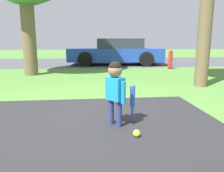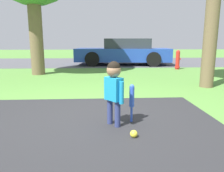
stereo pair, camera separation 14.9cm
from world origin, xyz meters
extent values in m
plane|color=#518438|center=(0.00, 0.00, 0.00)|extent=(60.00, 60.00, 0.00)
cube|color=#4C4C51|center=(0.00, 9.27, 0.00)|extent=(40.00, 6.00, 0.01)
cylinder|color=navy|center=(0.31, -0.39, 0.18)|extent=(0.08, 0.08, 0.36)
cylinder|color=navy|center=(0.40, -0.51, 0.18)|extent=(0.08, 0.08, 0.36)
cube|color=#198CC6|center=(0.36, -0.45, 0.51)|extent=(0.25, 0.27, 0.31)
cylinder|color=#198CC6|center=(0.26, -0.33, 0.48)|extent=(0.06, 0.06, 0.29)
cylinder|color=#198CC6|center=(0.45, -0.56, 0.48)|extent=(0.06, 0.06, 0.29)
sphere|color=#997051|center=(0.36, -0.45, 0.76)|extent=(0.19, 0.19, 0.19)
sphere|color=black|center=(0.36, -0.45, 0.79)|extent=(0.17, 0.17, 0.17)
sphere|color=blue|center=(0.62, -0.34, 0.02)|extent=(0.04, 0.04, 0.04)
cylinder|color=blue|center=(0.62, -0.34, 0.12)|extent=(0.03, 0.03, 0.23)
cylinder|color=blue|center=(0.62, -0.34, 0.37)|extent=(0.07, 0.07, 0.28)
sphere|color=blue|center=(0.62, -0.34, 0.51)|extent=(0.07, 0.07, 0.07)
sphere|color=yellow|center=(0.57, -0.85, 0.05)|extent=(0.09, 0.09, 0.09)
cylinder|color=red|center=(3.42, 5.66, 0.36)|extent=(0.16, 0.16, 0.72)
sphere|color=red|center=(3.42, 5.66, 0.72)|extent=(0.15, 0.15, 0.15)
cylinder|color=red|center=(3.42, 5.66, 0.09)|extent=(0.20, 0.20, 0.06)
cylinder|color=red|center=(3.51, 5.66, 0.43)|extent=(0.07, 0.06, 0.06)
cube|color=#2347AD|center=(1.33, 7.70, 0.50)|extent=(4.74, 2.26, 0.62)
cube|color=#2D333D|center=(1.56, 7.68, 1.04)|extent=(2.35, 1.81, 0.47)
cylinder|color=black|center=(-0.17, 6.93, 0.34)|extent=(0.69, 0.25, 0.68)
cylinder|color=black|center=(0.01, 8.76, 0.34)|extent=(0.69, 0.25, 0.68)
cylinder|color=black|center=(2.66, 6.65, 0.34)|extent=(0.69, 0.25, 0.68)
cylinder|color=black|center=(2.84, 8.48, 0.34)|extent=(0.69, 0.25, 0.68)
cylinder|color=brown|center=(2.88, 2.03, 2.00)|extent=(0.33, 0.33, 3.99)
cylinder|color=brown|center=(-1.98, 4.50, 1.50)|extent=(0.45, 0.45, 3.01)
camera|label=1|loc=(0.02, -3.26, 1.12)|focal=35.00mm
camera|label=2|loc=(0.17, -3.27, 1.12)|focal=35.00mm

